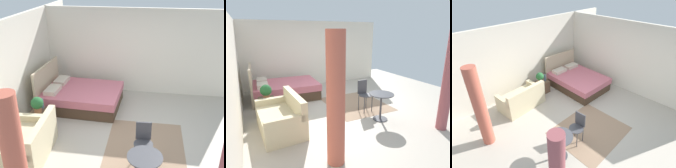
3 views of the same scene
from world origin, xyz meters
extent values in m
cube|color=#B2A899|center=(0.00, 0.00, -0.01)|extent=(8.29, 8.77, 0.02)
cube|color=silver|center=(0.00, 2.88, 1.29)|extent=(8.29, 0.12, 2.57)
cube|color=silver|center=(2.64, 0.00, 1.29)|extent=(0.12, 5.77, 2.57)
cube|color=#93755B|center=(-0.20, -0.34, 0.00)|extent=(1.94, 1.68, 0.01)
cube|color=#473323|center=(1.39, 1.47, 0.16)|extent=(1.58, 2.09, 0.31)
cube|color=#C66675|center=(1.39, 1.47, 0.42)|extent=(1.62, 2.13, 0.21)
cube|color=tan|center=(1.43, 2.51, 0.58)|extent=(1.56, 0.12, 1.16)
cube|color=beige|center=(1.09, 2.22, 0.58)|extent=(0.55, 0.34, 0.12)
cube|color=beige|center=(1.75, 2.19, 0.58)|extent=(0.55, 0.34, 0.12)
cube|color=beige|center=(-0.88, 2.05, 0.22)|extent=(1.46, 0.93, 0.45)
cube|color=beige|center=(-0.86, 1.70, 0.64)|extent=(1.42, 0.22, 0.39)
cube|color=beige|center=(-0.25, 2.09, 0.52)|extent=(0.19, 0.85, 0.14)
cube|color=beige|center=(-1.52, 2.02, 0.52)|extent=(0.19, 0.85, 0.14)
cube|color=brown|center=(0.19, 2.21, 0.23)|extent=(0.41, 0.41, 0.46)
cylinder|color=#935B3D|center=(0.09, 2.21, 0.52)|extent=(0.17, 0.17, 0.12)
sphere|color=#235B2D|center=(0.09, 2.21, 0.71)|extent=(0.29, 0.29, 0.29)
cylinder|color=slate|center=(0.31, 2.20, 0.58)|extent=(0.08, 0.08, 0.24)
cylinder|color=#3F3F44|center=(-1.39, -0.35, 0.68)|extent=(0.61, 0.61, 0.02)
cylinder|color=#3F3F44|center=(-0.91, -0.18, 0.23)|extent=(0.02, 0.02, 0.46)
cylinder|color=#3F3F44|center=(-0.89, -0.44, 0.23)|extent=(0.02, 0.02, 0.46)
cylinder|color=#3F3F44|center=(-0.64, -0.16, 0.23)|extent=(0.02, 0.02, 0.46)
cylinder|color=#3F3F44|center=(-0.63, -0.43, 0.23)|extent=(0.02, 0.02, 0.46)
cylinder|color=#3F3F44|center=(-0.77, -0.30, 0.47)|extent=(0.41, 0.41, 0.02)
cube|color=#3F3F44|center=(-0.61, -0.29, 0.67)|extent=(0.05, 0.30, 0.39)
cylinder|color=#C15B47|center=(-2.39, 1.37, 1.11)|extent=(0.30, 0.30, 2.22)
camera|label=1|loc=(-4.93, -0.34, 3.57)|focal=41.72mm
camera|label=2|loc=(-4.96, 2.58, 2.19)|focal=30.59mm
camera|label=3|loc=(-3.45, -2.49, 3.86)|focal=29.13mm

